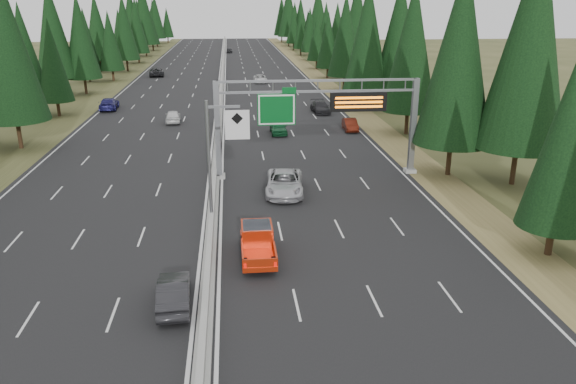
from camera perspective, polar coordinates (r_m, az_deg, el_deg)
The scene contains 19 objects.
road at distance 89.82m, azimuth -6.80°, elevation 10.01°, with size 32.00×260.00×0.08m, color black.
shoulder_right at distance 91.28m, azimuth 4.62°, elevation 10.21°, with size 3.60×260.00×0.06m, color olive.
shoulder_left at distance 91.85m, azimuth -18.12°, elevation 9.41°, with size 3.60×260.00×0.06m, color #3A411E.
median_barrier at distance 89.76m, azimuth -6.81°, elevation 10.24°, with size 0.70×260.00×0.85m.
sign_gantry at distance 45.07m, azimuth 3.83°, elevation 8.03°, with size 16.75×0.98×7.80m.
hov_sign_pole at distance 34.92m, azimuth -7.09°, elevation 3.79°, with size 2.80×0.50×8.00m.
tree_row_right at distance 78.56m, azimuth 9.78°, elevation 15.20°, with size 12.22×240.67×18.69m.
tree_row_left at distance 77.50m, azimuth -24.23°, elevation 13.91°, with size 12.11×241.44×18.93m.
silver_minivan at distance 41.67m, azimuth -0.36°, elevation 0.95°, with size 2.69×5.84×1.62m, color #B8B7BD.
red_pickup at distance 31.68m, azimuth -3.14°, elevation -4.83°, with size 1.84×5.14×1.67m.
car_ahead_green at distance 60.76m, azimuth -0.99°, elevation 6.61°, with size 1.69×4.21×1.43m, color #114C26.
car_ahead_dkred at distance 62.75m, azimuth 6.34°, elevation 6.82°, with size 1.37×3.92×1.29m, color #51160B.
car_ahead_dkgrey at distance 72.58m, azimuth 3.32°, elevation 8.60°, with size 2.00×4.91×1.43m, color black.
car_ahead_white at distance 100.09m, azimuth -2.84°, elevation 11.43°, with size 2.19×4.74×1.32m, color silver.
car_ahead_far at distance 159.21m, azimuth -5.98°, elevation 14.13°, with size 1.53×3.81×1.30m, color black.
car_onc_near at distance 27.23m, azimuth -11.53°, elevation -9.97°, with size 1.47×4.21×1.39m, color black.
car_onc_blue at distance 78.18m, azimuth -17.73°, elevation 8.53°, with size 2.15×5.28×1.53m, color navy.
car_onc_white at distance 67.84m, azimuth -11.60°, elevation 7.53°, with size 1.70×4.24×1.44m, color silver.
car_onc_far at distance 111.44m, azimuth -13.21°, elevation 11.79°, with size 2.60×5.64×1.57m, color black.
Camera 1 is at (1.46, -8.75, 13.75)m, focal length 35.00 mm.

